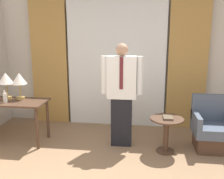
% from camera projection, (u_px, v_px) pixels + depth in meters
% --- Properties ---
extents(wall_back, '(10.00, 0.06, 2.70)m').
position_uv_depth(wall_back, '(117.00, 59.00, 5.07)').
color(wall_back, beige).
rests_on(wall_back, ground_plane).
extents(curtain_sheer_center, '(1.94, 0.06, 2.58)m').
position_uv_depth(curtain_sheer_center, '(116.00, 63.00, 4.96)').
color(curtain_sheer_center, white).
rests_on(curtain_sheer_center, ground_plane).
extents(curtain_drape_left, '(0.74, 0.06, 2.58)m').
position_uv_depth(curtain_drape_left, '(49.00, 62.00, 5.13)').
color(curtain_drape_left, '#B28442').
rests_on(curtain_drape_left, ground_plane).
extents(curtain_drape_right, '(0.74, 0.06, 2.58)m').
position_uv_depth(curtain_drape_right, '(188.00, 64.00, 4.79)').
color(curtain_drape_right, '#B28442').
rests_on(curtain_drape_right, ground_plane).
extents(desk, '(1.24, 0.58, 0.73)m').
position_uv_depth(desk, '(11.00, 107.00, 4.27)').
color(desk, '#4C3323').
rests_on(desk, ground_plane).
extents(table_lamp_left, '(0.25, 0.25, 0.46)m').
position_uv_depth(table_lamp_left, '(6.00, 80.00, 4.32)').
color(table_lamp_left, tan).
rests_on(table_lamp_left, desk).
extents(table_lamp_right, '(0.25, 0.25, 0.46)m').
position_uv_depth(table_lamp_right, '(19.00, 80.00, 4.29)').
color(table_lamp_right, tan).
rests_on(table_lamp_right, desk).
extents(bottle_by_lamp, '(0.06, 0.06, 0.21)m').
position_uv_depth(bottle_by_lamp, '(5.00, 97.00, 4.13)').
color(bottle_by_lamp, silver).
rests_on(bottle_by_lamp, desk).
extents(person, '(0.68, 0.22, 1.71)m').
position_uv_depth(person, '(122.00, 92.00, 4.07)').
color(person, black).
rests_on(person, ground_plane).
extents(armchair, '(0.59, 0.58, 0.87)m').
position_uv_depth(armchair, '(211.00, 130.00, 4.06)').
color(armchair, '#4C3323').
rests_on(armchair, ground_plane).
extents(side_table, '(0.52, 0.52, 0.57)m').
position_uv_depth(side_table, '(166.00, 129.00, 3.93)').
color(side_table, '#4C3323').
rests_on(side_table, ground_plane).
extents(book, '(0.15, 0.21, 0.03)m').
position_uv_depth(book, '(168.00, 118.00, 3.86)').
color(book, brown).
rests_on(book, side_table).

